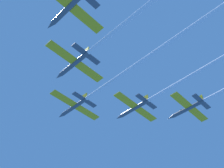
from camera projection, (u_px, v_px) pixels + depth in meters
The scene contains 3 objects.
jet_lead at pixel (125, 72), 73.39m from camera, with size 18.20×68.32×3.01m.
jet_left_wing at pixel (118, 29), 63.66m from camera, with size 18.20×56.76×3.01m.
jet_right_wing at pixel (177, 84), 76.84m from camera, with size 18.20×56.55×3.01m.
Camera 1 is at (-39.37, -52.93, -53.47)m, focal length 42.89 mm.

